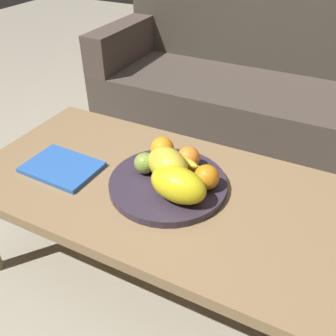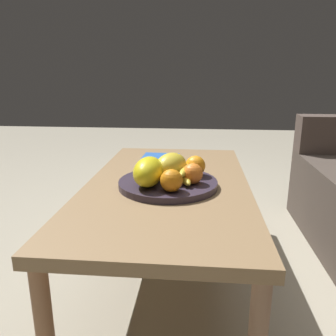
% 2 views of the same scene
% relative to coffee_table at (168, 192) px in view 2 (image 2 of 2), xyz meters
% --- Properties ---
extents(ground_plane, '(8.00, 8.00, 0.00)m').
position_rel_coffee_table_xyz_m(ground_plane, '(0.00, 0.00, -0.39)').
color(ground_plane, '#9F9783').
extents(coffee_table, '(1.21, 0.65, 0.43)m').
position_rel_coffee_table_xyz_m(coffee_table, '(0.00, 0.00, 0.00)').
color(coffee_table, '#8E6E4A').
rests_on(coffee_table, ground_plane).
extents(fruit_bowl, '(0.38, 0.38, 0.03)m').
position_rel_coffee_table_xyz_m(fruit_bowl, '(0.06, 0.01, 0.06)').
color(fruit_bowl, '#342A3A').
rests_on(fruit_bowl, coffee_table).
extents(melon_large_front, '(0.19, 0.17, 0.11)m').
position_rel_coffee_table_xyz_m(melon_large_front, '(0.05, 0.02, 0.12)').
color(melon_large_front, yellow).
rests_on(melon_large_front, fruit_bowl).
extents(melon_smaller_beside, '(0.19, 0.12, 0.11)m').
position_rel_coffee_table_xyz_m(melon_smaller_beside, '(0.12, -0.06, 0.12)').
color(melon_smaller_beside, yellow).
rests_on(melon_smaller_beside, fruit_bowl).
extents(orange_front, '(0.08, 0.08, 0.08)m').
position_rel_coffee_table_xyz_m(orange_front, '(0.18, 0.03, 0.11)').
color(orange_front, orange).
rests_on(orange_front, fruit_bowl).
extents(orange_left, '(0.08, 0.08, 0.08)m').
position_rel_coffee_table_xyz_m(orange_left, '(0.08, 0.10, 0.11)').
color(orange_left, orange).
rests_on(orange_left, fruit_bowl).
extents(orange_right, '(0.08, 0.08, 0.08)m').
position_rel_coffee_table_xyz_m(orange_right, '(-0.02, 0.11, 0.11)').
color(orange_right, orange).
rests_on(orange_right, fruit_bowl).
extents(apple_front, '(0.07, 0.07, 0.07)m').
position_rel_coffee_table_xyz_m(apple_front, '(-0.03, 0.01, 0.10)').
color(apple_front, olive).
rests_on(apple_front, fruit_bowl).
extents(banana_bunch, '(0.17, 0.14, 0.06)m').
position_rel_coffee_table_xyz_m(banana_bunch, '(0.07, 0.06, 0.10)').
color(banana_bunch, yellow).
rests_on(banana_bunch, fruit_bowl).
extents(magazine, '(0.26, 0.19, 0.02)m').
position_rel_coffee_table_xyz_m(magazine, '(-0.32, -0.07, 0.05)').
color(magazine, blue).
rests_on(magazine, coffee_table).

